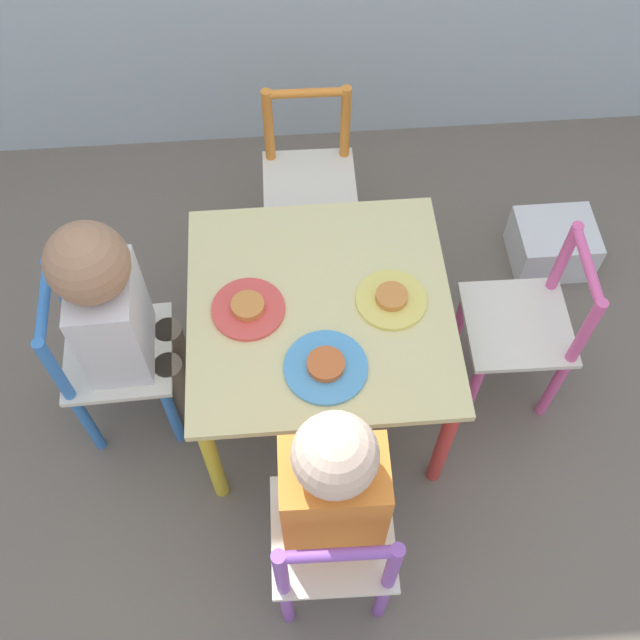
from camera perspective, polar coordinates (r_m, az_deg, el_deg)
ground_plane at (r=2.10m, az=0.00°, el=-5.20°), size 6.00×6.00×0.00m
kids_table at (r=1.78m, az=0.00°, el=0.14°), size 0.62×0.62×0.42m
chair_purple at (r=1.66m, az=1.01°, el=-16.93°), size 0.27×0.27×0.54m
chair_blue at (r=1.91m, az=-15.63°, el=-2.84°), size 0.27×0.27×0.54m
chair_pink at (r=1.95m, az=15.32°, el=-0.63°), size 0.26×0.26×0.54m
chair_orange at (r=2.17m, az=-0.83°, el=10.30°), size 0.26×0.26×0.54m
child_front at (r=1.51m, az=0.96°, el=-12.84°), size 0.20×0.21×0.76m
child_left at (r=1.74m, az=-15.10°, el=0.40°), size 0.22×0.20×0.74m
plate_front at (r=1.64m, az=0.45°, el=-3.56°), size 0.19×0.19×0.03m
plate_left at (r=1.73m, az=-5.50°, el=0.91°), size 0.17×0.17×0.03m
plate_right at (r=1.74m, az=5.46°, el=1.61°), size 0.17×0.17×0.03m
storage_bin at (r=2.39m, az=17.29°, el=5.54°), size 0.23×0.20×0.15m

